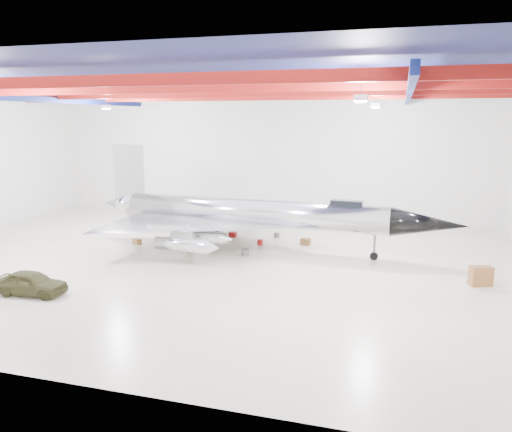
% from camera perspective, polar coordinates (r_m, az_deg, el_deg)
% --- Properties ---
extents(floor, '(40.00, 40.00, 0.00)m').
position_cam_1_polar(floor, '(31.75, -6.31, -5.13)').
color(floor, beige).
rests_on(floor, ground).
extents(wall_back, '(40.00, 0.00, 40.00)m').
position_cam_1_polar(wall_back, '(44.83, 0.91, 6.85)').
color(wall_back, silver).
rests_on(wall_back, floor).
extents(ceiling, '(40.00, 40.00, 0.00)m').
position_cam_1_polar(ceiling, '(30.57, -6.77, 15.08)').
color(ceiling, '#0A0F38').
rests_on(ceiling, wall_back).
extents(ceiling_structure, '(39.50, 29.50, 1.08)m').
position_cam_1_polar(ceiling_structure, '(30.53, -6.74, 13.82)').
color(ceiling_structure, maroon).
rests_on(ceiling_structure, ceiling).
extents(jet_aircraft, '(25.61, 15.35, 6.98)m').
position_cam_1_polar(jet_aircraft, '(33.87, -0.54, -0.04)').
color(jet_aircraft, silver).
rests_on(jet_aircraft, floor).
extents(jeep, '(3.75, 1.71, 1.25)m').
position_cam_1_polar(jeep, '(28.04, -24.33, -6.96)').
color(jeep, '#3A391D').
rests_on(jeep, floor).
extents(desk, '(1.30, 0.96, 1.07)m').
position_cam_1_polar(desk, '(29.48, 24.31, -6.28)').
color(desk, brown).
rests_on(desk, floor).
extents(crate_ply, '(0.66, 0.60, 0.37)m').
position_cam_1_polar(crate_ply, '(36.61, -13.44, -2.87)').
color(crate_ply, olive).
rests_on(crate_ply, floor).
extents(toolbox_red, '(0.56, 0.47, 0.36)m').
position_cam_1_polar(toolbox_red, '(37.90, -2.66, -2.11)').
color(toolbox_red, maroon).
rests_on(toolbox_red, floor).
extents(engine_drum, '(0.52, 0.52, 0.44)m').
position_cam_1_polar(engine_drum, '(32.73, -1.25, -4.17)').
color(engine_drum, '#59595B').
rests_on(engine_drum, floor).
extents(parts_bin, '(0.72, 0.60, 0.47)m').
position_cam_1_polar(parts_bin, '(35.63, 5.69, -2.92)').
color(parts_bin, olive).
rests_on(parts_bin, floor).
extents(crate_small, '(0.48, 0.44, 0.28)m').
position_cam_1_polar(crate_small, '(42.93, -11.88, -0.82)').
color(crate_small, '#59595B').
rests_on(crate_small, floor).
extents(tool_chest, '(0.49, 0.49, 0.36)m').
position_cam_1_polar(tool_chest, '(35.51, 0.47, -3.00)').
color(tool_chest, maroon).
rests_on(tool_chest, floor).
extents(oil_barrel, '(0.55, 0.48, 0.33)m').
position_cam_1_polar(oil_barrel, '(37.01, -8.88, -2.57)').
color(oil_barrel, olive).
rests_on(oil_barrel, floor).
extents(spares_box, '(0.46, 0.46, 0.39)m').
position_cam_1_polar(spares_box, '(37.61, 2.39, -2.19)').
color(spares_box, '#59595B').
rests_on(spares_box, floor).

